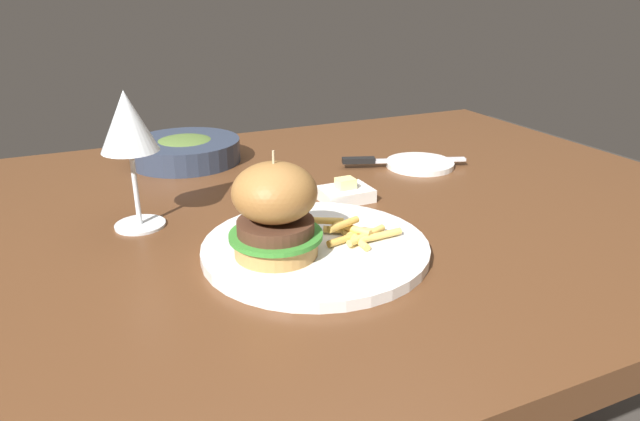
{
  "coord_description": "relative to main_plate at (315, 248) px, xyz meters",
  "views": [
    {
      "loc": [
        -0.29,
        -0.75,
        1.06
      ],
      "look_at": [
        -0.0,
        -0.12,
        0.78
      ],
      "focal_mm": 32.0,
      "sensor_mm": 36.0,
      "label": 1
    }
  ],
  "objects": [
    {
      "name": "dining_table",
      "position": [
        0.02,
        0.15,
        -0.09
      ],
      "size": [
        1.4,
        0.95,
        0.74
      ],
      "color": "#56331C",
      "rests_on": "ground"
    },
    {
      "name": "main_plate",
      "position": [
        0.0,
        0.0,
        0.0
      ],
      "size": [
        0.29,
        0.29,
        0.01
      ],
      "primitive_type": "cylinder",
      "color": "white",
      "rests_on": "dining_table"
    },
    {
      "name": "burger_sandwich",
      "position": [
        -0.06,
        -0.01,
        0.06
      ],
      "size": [
        0.11,
        0.11,
        0.13
      ],
      "color": "#B78447",
      "rests_on": "main_plate"
    },
    {
      "name": "fries_pile",
      "position": [
        0.05,
        -0.01,
        0.02
      ],
      "size": [
        0.12,
        0.1,
        0.03
      ],
      "color": "#E0B251",
      "rests_on": "main_plate"
    },
    {
      "name": "wine_glass",
      "position": [
        -0.19,
        0.18,
        0.14
      ],
      "size": [
        0.08,
        0.08,
        0.19
      ],
      "color": "silver",
      "rests_on": "dining_table"
    },
    {
      "name": "bread_plate",
      "position": [
        0.32,
        0.25,
        -0.0
      ],
      "size": [
        0.13,
        0.13,
        0.01
      ],
      "primitive_type": "cylinder",
      "color": "white",
      "rests_on": "dining_table"
    },
    {
      "name": "table_knife",
      "position": [
        0.28,
        0.27,
        0.01
      ],
      "size": [
        0.22,
        0.09,
        0.01
      ],
      "color": "silver",
      "rests_on": "bread_plate"
    },
    {
      "name": "butter_dish",
      "position": [
        0.12,
        0.16,
        0.0
      ],
      "size": [
        0.08,
        0.06,
        0.04
      ],
      "color": "white",
      "rests_on": "dining_table"
    },
    {
      "name": "soup_bowl",
      "position": [
        -0.06,
        0.46,
        0.02
      ],
      "size": [
        0.21,
        0.21,
        0.05
      ],
      "color": "#2D384C",
      "rests_on": "dining_table"
    }
  ]
}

